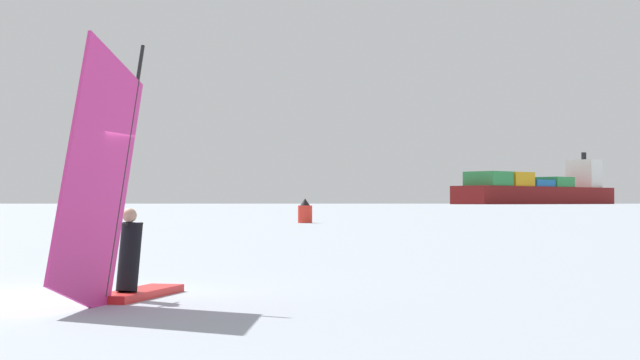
# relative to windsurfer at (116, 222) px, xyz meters

# --- Properties ---
(ground_plane) EXTENTS (4000.00, 4000.00, 0.00)m
(ground_plane) POSITION_rel_windsurfer_xyz_m (-1.16, 0.86, -1.19)
(ground_plane) COLOR #9EA8B2
(windsurfer) EXTENTS (0.76, 3.92, 4.11)m
(windsurfer) POSITION_rel_windsurfer_xyz_m (0.00, 0.00, 0.00)
(windsurfer) COLOR red
(windsurfer) RESTS_ON ground_plane
(cargo_ship) EXTENTS (128.28, 154.42, 41.84)m
(cargo_ship) POSITION_rel_windsurfer_xyz_m (43.64, 742.31, 9.46)
(cargo_ship) COLOR maroon
(cargo_ship) RESTS_ON ground_plane
(distant_headland) EXTENTS (1318.80, 643.48, 23.73)m
(distant_headland) POSITION_rel_windsurfer_xyz_m (203.90, 1513.70, 10.68)
(distant_headland) COLOR #4C564C
(distant_headland) RESTS_ON ground_plane
(channel_buoy) EXTENTS (1.02, 1.02, 1.74)m
(channel_buoy) POSITION_rel_windsurfer_xyz_m (-7.37, 54.18, -0.42)
(channel_buoy) COLOR red
(channel_buoy) RESTS_ON ground_plane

